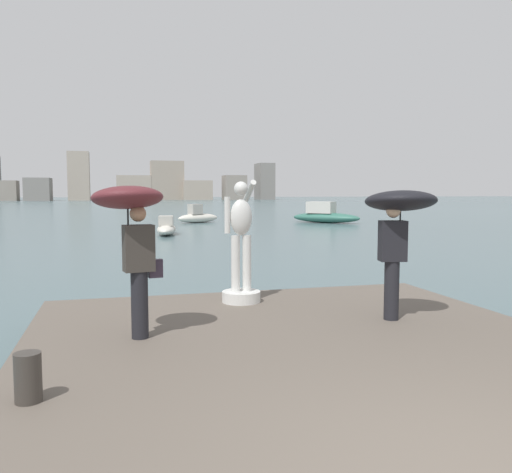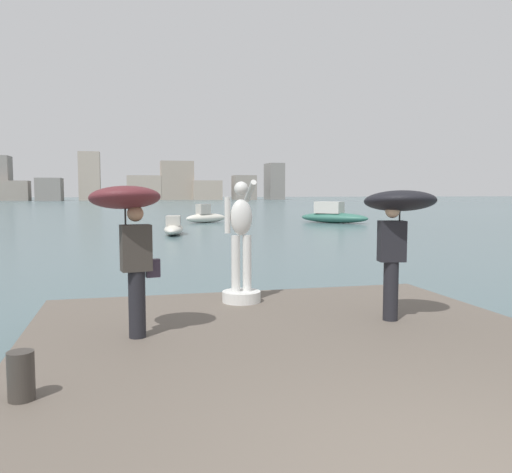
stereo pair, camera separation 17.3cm
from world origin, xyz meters
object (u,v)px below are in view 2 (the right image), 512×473
object	(u,v)px
mooring_bollard	(21,376)
boat_near	(333,215)
boat_mid	(206,217)
boat_leftward	(174,228)
onlooker_left	(129,220)
statue_white_figure	(241,255)
onlooker_right	(398,215)

from	to	relation	value
mooring_bollard	boat_near	xyz separation A→B (m)	(15.89, 31.56, -0.06)
boat_mid	boat_leftward	world-z (taller)	boat_mid
onlooker_left	boat_leftward	size ratio (longest dim) A/B	0.49
statue_white_figure	onlooker_left	xyz separation A→B (m)	(-1.88, -1.85, 0.71)
statue_white_figure	onlooker_left	bearing A→B (deg)	-135.39
statue_white_figure	onlooker_left	world-z (taller)	statue_white_figure
onlooker_left	onlooker_right	bearing A→B (deg)	0.75
onlooker_right	mooring_bollard	xyz separation A→B (m)	(-4.84, -1.94, -1.33)
onlooker_left	mooring_bollard	xyz separation A→B (m)	(-0.99, -1.89, -1.31)
boat_mid	boat_near	bearing A→B (deg)	-14.62
onlooker_right	boat_near	xyz separation A→B (m)	(11.05, 29.62, -1.40)
onlooker_right	boat_near	bearing A→B (deg)	69.54
boat_near	onlooker_right	bearing A→B (deg)	-110.46
onlooker_right	boat_mid	xyz separation A→B (m)	(1.86, 32.02, -1.50)
statue_white_figure	boat_leftward	distance (m)	19.87
boat_near	statue_white_figure	bearing A→B (deg)	-115.08
mooring_bollard	boat_near	distance (m)	35.34
mooring_bollard	boat_mid	world-z (taller)	boat_mid
boat_mid	boat_leftward	xyz separation A→B (m)	(-3.28, -10.38, -0.10)
boat_mid	mooring_bollard	bearing A→B (deg)	-101.16
onlooker_right	boat_leftward	bearing A→B (deg)	93.74
boat_near	mooring_bollard	bearing A→B (deg)	-116.72
statue_white_figure	boat_near	size ratio (longest dim) A/B	0.43
onlooker_left	boat_leftward	world-z (taller)	onlooker_left
onlooker_left	boat_leftward	xyz separation A→B (m)	(2.43, 21.70, -1.57)
onlooker_right	boat_leftward	size ratio (longest dim) A/B	0.48
mooring_bollard	boat_mid	xyz separation A→B (m)	(6.70, 33.96, -0.16)
onlooker_left	boat_mid	world-z (taller)	onlooker_left
statue_white_figure	mooring_bollard	bearing A→B (deg)	-127.49
boat_leftward	onlooker_right	bearing A→B (deg)	-86.26
boat_near	boat_leftward	xyz separation A→B (m)	(-12.47, -7.98, -0.20)
mooring_bollard	boat_leftward	distance (m)	23.83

